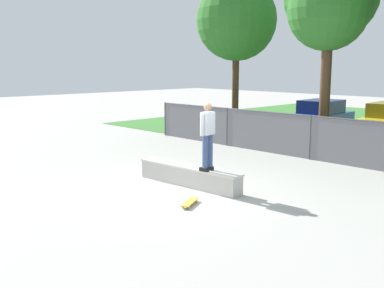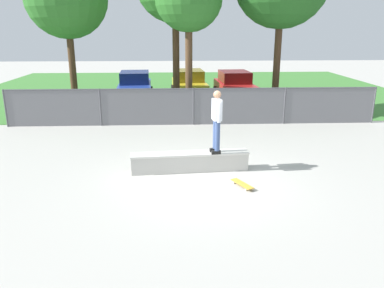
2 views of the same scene
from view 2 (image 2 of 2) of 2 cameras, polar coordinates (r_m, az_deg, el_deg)
ground_plane at (r=10.71m, az=1.90°, el=-5.35°), size 80.00×80.00×0.00m
grass_strip at (r=26.86m, az=-0.88°, el=8.27°), size 27.94×20.00×0.02m
concrete_ledge at (r=11.27m, az=-0.31°, el=-2.64°), size 3.49×0.75×0.56m
skateboarder at (r=10.92m, az=3.70°, el=3.73°), size 0.32×0.59×1.82m
skateboard at (r=10.33m, az=7.49°, el=-5.92°), size 0.54×0.80×0.09m
chainlink_fence at (r=16.57m, az=0.22°, el=5.87°), size 16.01×0.07×1.60m
car_blue at (r=22.45m, az=-8.49°, el=8.51°), size 2.22×4.30×1.66m
car_yellow at (r=23.09m, az=-0.41°, el=8.92°), size 2.22×4.30×1.66m
car_red at (r=22.56m, az=6.38°, el=8.63°), size 2.22×4.30×1.66m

